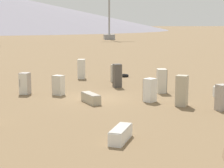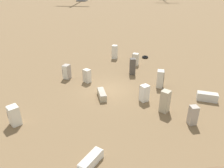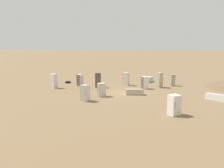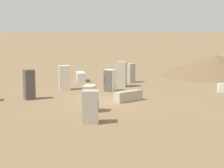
% 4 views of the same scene
% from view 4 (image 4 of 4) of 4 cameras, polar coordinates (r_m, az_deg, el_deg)
% --- Properties ---
extents(ground_plane, '(1000.00, 1000.00, 0.00)m').
position_cam_4_polar(ground_plane, '(23.17, -1.31, -2.63)').
color(ground_plane, brown).
extents(dirt_mound, '(10.75, 10.75, 1.99)m').
position_cam_4_polar(dirt_mound, '(37.12, 15.49, 2.80)').
color(dirt_mound, brown).
rests_on(dirt_mound, ground_plane).
extents(discarded_fridge_0, '(1.88, 1.00, 0.77)m').
position_cam_4_polar(discarded_fridge_0, '(32.05, -4.78, 1.13)').
color(discarded_fridge_0, silver).
rests_on(discarded_fridge_0, ground_plane).
extents(discarded_fridge_1, '(0.77, 0.85, 1.79)m').
position_cam_4_polar(discarded_fridge_1, '(27.54, -7.28, 0.96)').
color(discarded_fridge_1, beige).
rests_on(discarded_fridge_1, ground_plane).
extents(discarded_fridge_2, '(0.73, 0.73, 1.89)m').
position_cam_4_polar(discarded_fridge_2, '(24.25, -12.52, -0.07)').
color(discarded_fridge_2, '#4C4742').
rests_on(discarded_fridge_2, ground_plane).
extents(discarded_fridge_4, '(0.85, 0.92, 1.58)m').
position_cam_4_polar(discarded_fridge_4, '(17.75, -3.29, -3.49)').
color(discarded_fridge_4, '#A89E93').
rests_on(discarded_fridge_4, ground_plane).
extents(discarded_fridge_5, '(0.94, 0.90, 1.44)m').
position_cam_4_polar(discarded_fridge_5, '(20.21, -3.41, -2.22)').
color(discarded_fridge_5, beige).
rests_on(discarded_fridge_5, ground_plane).
extents(discarded_fridge_6, '(1.19, 1.98, 0.63)m').
position_cam_4_polar(discarded_fridge_6, '(23.19, 2.49, -1.84)').
color(discarded_fridge_6, '#B2A88E').
rests_on(discarded_fridge_6, ground_plane).
extents(discarded_fridge_8, '(0.94, 0.95, 1.94)m').
position_cam_4_polar(discarded_fridge_8, '(28.82, 1.51, 1.51)').
color(discarded_fridge_8, '#B2A88E').
rests_on(discarded_fridge_8, ground_plane).
extents(discarded_fridge_9, '(0.74, 0.71, 1.56)m').
position_cam_4_polar(discarded_fridge_9, '(31.19, 2.83, 1.68)').
color(discarded_fridge_9, '#A89E93').
rests_on(discarded_fridge_9, ground_plane).
extents(discarded_fridge_11, '(0.95, 0.94, 1.56)m').
position_cam_4_polar(discarded_fridge_11, '(26.77, -0.31, 0.56)').
color(discarded_fridge_11, white).
rests_on(discarded_fridge_11, ground_plane).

